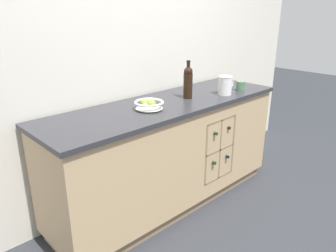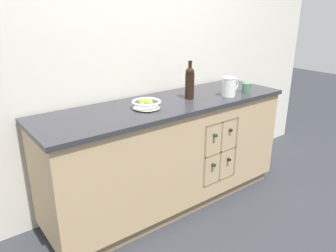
{
  "view_description": "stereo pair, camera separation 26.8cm",
  "coord_description": "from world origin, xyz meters",
  "px_view_note": "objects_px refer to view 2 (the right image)",
  "views": [
    {
      "loc": [
        -1.73,
        -1.83,
        1.64
      ],
      "look_at": [
        0.0,
        0.0,
        0.72
      ],
      "focal_mm": 35.0,
      "sensor_mm": 36.0,
      "label": 1
    },
    {
      "loc": [
        -1.53,
        -2.0,
        1.64
      ],
      "look_at": [
        0.0,
        0.0,
        0.72
      ],
      "focal_mm": 35.0,
      "sensor_mm": 36.0,
      "label": 2
    }
  ],
  "objects_px": {
    "fruit_bowl": "(146,104)",
    "standing_wine_bottle": "(190,82)",
    "white_pitcher": "(229,86)",
    "ceramic_mug": "(246,88)"
  },
  "relations": [
    {
      "from": "fruit_bowl",
      "to": "standing_wine_bottle",
      "type": "xyz_separation_m",
      "value": [
        0.44,
        0.02,
        0.1
      ]
    },
    {
      "from": "fruit_bowl",
      "to": "white_pitcher",
      "type": "distance_m",
      "value": 0.78
    },
    {
      "from": "fruit_bowl",
      "to": "standing_wine_bottle",
      "type": "height_order",
      "value": "standing_wine_bottle"
    },
    {
      "from": "ceramic_mug",
      "to": "standing_wine_bottle",
      "type": "xyz_separation_m",
      "value": [
        -0.54,
        0.15,
        0.1
      ]
    },
    {
      "from": "standing_wine_bottle",
      "to": "fruit_bowl",
      "type": "bearing_deg",
      "value": -176.86
    },
    {
      "from": "ceramic_mug",
      "to": "standing_wine_bottle",
      "type": "bearing_deg",
      "value": 164.62
    },
    {
      "from": "ceramic_mug",
      "to": "standing_wine_bottle",
      "type": "height_order",
      "value": "standing_wine_bottle"
    },
    {
      "from": "fruit_bowl",
      "to": "ceramic_mug",
      "type": "xyz_separation_m",
      "value": [
        0.98,
        -0.12,
        0.0
      ]
    },
    {
      "from": "fruit_bowl",
      "to": "white_pitcher",
      "type": "height_order",
      "value": "white_pitcher"
    },
    {
      "from": "ceramic_mug",
      "to": "standing_wine_bottle",
      "type": "relative_size",
      "value": 0.35
    }
  ]
}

